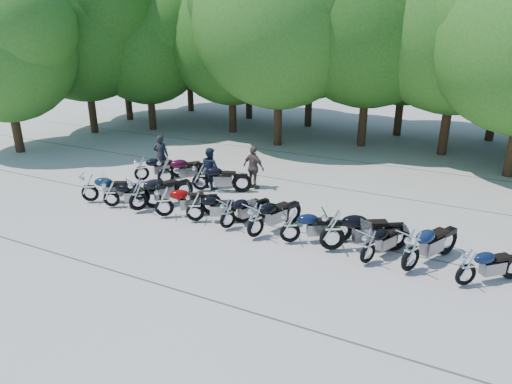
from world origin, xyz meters
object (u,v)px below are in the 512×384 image
at_px(motorcycle_9, 368,245).
at_px(rider_2, 254,168).
at_px(motorcycle_2, 138,194).
at_px(motorcycle_8, 333,229).
at_px(motorcycle_5, 228,213).
at_px(motorcycle_4, 195,206).
at_px(motorcycle_12, 141,168).
at_px(rider_0, 161,155).
at_px(motorcycle_6, 256,219).
at_px(rider_1, 210,168).
at_px(motorcycle_10, 412,250).
at_px(motorcycle_11, 467,267).
at_px(motorcycle_14, 200,176).
at_px(motorcycle_0, 89,187).
at_px(motorcycle_13, 165,170).
at_px(motorcycle_3, 164,201).
at_px(motorcycle_1, 111,193).
at_px(motorcycle_7, 290,225).

distance_m(motorcycle_9, rider_2, 6.89).
height_order(motorcycle_2, motorcycle_8, motorcycle_8).
bearing_deg(motorcycle_2, motorcycle_5, -151.96).
relative_size(motorcycle_4, motorcycle_12, 0.98).
bearing_deg(rider_0, motorcycle_6, 129.25).
bearing_deg(motorcycle_5, rider_1, -26.36).
bearing_deg(motorcycle_10, motorcycle_9, 29.34).
distance_m(motorcycle_4, rider_2, 3.85).
height_order(motorcycle_6, motorcycle_11, motorcycle_6).
distance_m(motorcycle_6, motorcycle_10, 4.57).
height_order(motorcycle_4, motorcycle_14, motorcycle_14).
bearing_deg(motorcycle_8, motorcycle_12, 44.47).
distance_m(motorcycle_0, motorcycle_5, 5.68).
relative_size(motorcycle_10, motorcycle_13, 1.02).
relative_size(motorcycle_0, rider_1, 1.33).
xyz_separation_m(motorcycle_6, motorcycle_9, (3.46, -0.06, -0.06)).
distance_m(motorcycle_4, rider_1, 3.44).
bearing_deg(motorcycle_13, motorcycle_2, 147.35).
bearing_deg(rider_2, motorcycle_13, 36.45).
height_order(motorcycle_2, rider_2, rider_2).
distance_m(motorcycle_14, rider_2, 2.13).
xyz_separation_m(motorcycle_3, motorcycle_12, (-3.14, 2.59, -0.02)).
relative_size(motorcycle_1, motorcycle_9, 0.99).
distance_m(motorcycle_0, motorcycle_7, 7.85).
xyz_separation_m(motorcycle_4, motorcycle_10, (6.89, -0.17, 0.09)).
bearing_deg(motorcycle_1, motorcycle_6, -115.75).
distance_m(motorcycle_6, motorcycle_9, 3.46).
height_order(motorcycle_0, rider_0, rider_0).
distance_m(motorcycle_13, rider_0, 1.54).
relative_size(motorcycle_7, motorcycle_8, 0.83).
relative_size(motorcycle_11, motorcycle_14, 0.90).
height_order(motorcycle_7, motorcycle_11, motorcycle_7).
height_order(motorcycle_1, motorcycle_6, motorcycle_6).
distance_m(motorcycle_13, rider_1, 1.85).
bearing_deg(motorcycle_9, motorcycle_0, 24.43).
distance_m(motorcycle_8, rider_1, 6.80).
bearing_deg(motorcycle_11, motorcycle_10, 43.31).
xyz_separation_m(motorcycle_3, motorcycle_8, (5.84, 0.17, 0.10)).
relative_size(motorcycle_4, motorcycle_9, 1.02).
xyz_separation_m(motorcycle_6, motorcycle_13, (-5.40, 2.66, 0.03)).
relative_size(motorcycle_1, motorcycle_2, 0.84).
bearing_deg(rider_0, motorcycle_4, 118.48).
bearing_deg(motorcycle_14, motorcycle_10, -131.75).
bearing_deg(motorcycle_12, motorcycle_5, -164.41).
height_order(motorcycle_4, motorcycle_8, motorcycle_8).
height_order(motorcycle_1, rider_1, rider_1).
xyz_separation_m(motorcycle_0, motorcycle_7, (7.84, 0.22, -0.02)).
distance_m(motorcycle_1, rider_1, 3.98).
xyz_separation_m(motorcycle_12, rider_0, (0.16, 1.13, 0.28)).
relative_size(motorcycle_2, motorcycle_5, 1.19).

